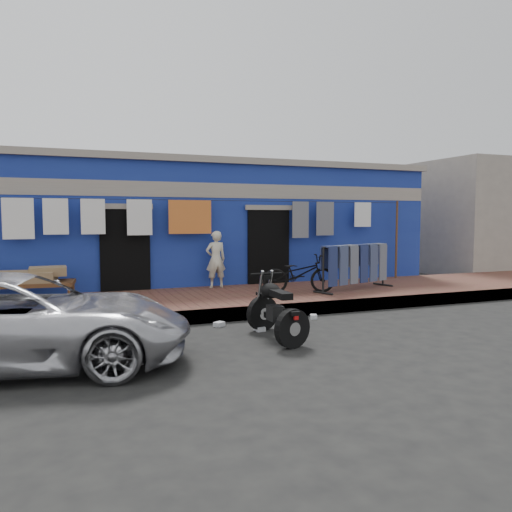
{
  "coord_description": "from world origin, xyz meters",
  "views": [
    {
      "loc": [
        -3.52,
        -7.03,
        1.89
      ],
      "look_at": [
        0.0,
        2.0,
        1.15
      ],
      "focal_mm": 35.0,
      "sensor_mm": 36.0,
      "label": 1
    }
  ],
  "objects_px": {
    "motorcycle": "(276,307)",
    "charpoy": "(27,285)",
    "bicycle": "(299,270)",
    "car": "(18,319)",
    "seated_person": "(216,259)",
    "jeans_rack": "(355,266)"
  },
  "relations": [
    {
      "from": "charpoy",
      "to": "motorcycle",
      "type": "bearing_deg",
      "value": -44.61
    },
    {
      "from": "seated_person",
      "to": "bicycle",
      "type": "relative_size",
      "value": 0.84
    },
    {
      "from": "car",
      "to": "seated_person",
      "type": "relative_size",
      "value": 3.28
    },
    {
      "from": "bicycle",
      "to": "charpoy",
      "type": "xyz_separation_m",
      "value": [
        -5.49,
        1.05,
        -0.2
      ]
    },
    {
      "from": "bicycle",
      "to": "charpoy",
      "type": "distance_m",
      "value": 5.59
    },
    {
      "from": "seated_person",
      "to": "jeans_rack",
      "type": "xyz_separation_m",
      "value": [
        2.89,
        -1.46,
        -0.14
      ]
    },
    {
      "from": "bicycle",
      "to": "motorcycle",
      "type": "distance_m",
      "value": 3.19
    },
    {
      "from": "seated_person",
      "to": "charpoy",
      "type": "distance_m",
      "value": 4.08
    },
    {
      "from": "car",
      "to": "charpoy",
      "type": "bearing_deg",
      "value": 12.49
    },
    {
      "from": "seated_person",
      "to": "charpoy",
      "type": "xyz_separation_m",
      "value": [
        -4.04,
        -0.44,
        -0.35
      ]
    },
    {
      "from": "car",
      "to": "bicycle",
      "type": "relative_size",
      "value": 2.75
    },
    {
      "from": "seated_person",
      "to": "jeans_rack",
      "type": "relative_size",
      "value": 0.59
    },
    {
      "from": "charpoy",
      "to": "jeans_rack",
      "type": "relative_size",
      "value": 0.88
    },
    {
      "from": "seated_person",
      "to": "car",
      "type": "bearing_deg",
      "value": 45.44
    },
    {
      "from": "motorcycle",
      "to": "charpoy",
      "type": "bearing_deg",
      "value": 136.72
    },
    {
      "from": "seated_person",
      "to": "motorcycle",
      "type": "distance_m",
      "value": 4.2
    },
    {
      "from": "bicycle",
      "to": "motorcycle",
      "type": "relative_size",
      "value": 1.03
    },
    {
      "from": "bicycle",
      "to": "jeans_rack",
      "type": "distance_m",
      "value": 1.44
    },
    {
      "from": "motorcycle",
      "to": "charpoy",
      "type": "relative_size",
      "value": 0.79
    },
    {
      "from": "bicycle",
      "to": "jeans_rack",
      "type": "bearing_deg",
      "value": -76.99
    },
    {
      "from": "car",
      "to": "bicycle",
      "type": "distance_m",
      "value": 6.09
    },
    {
      "from": "bicycle",
      "to": "car",
      "type": "bearing_deg",
      "value": 130.49
    }
  ]
}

